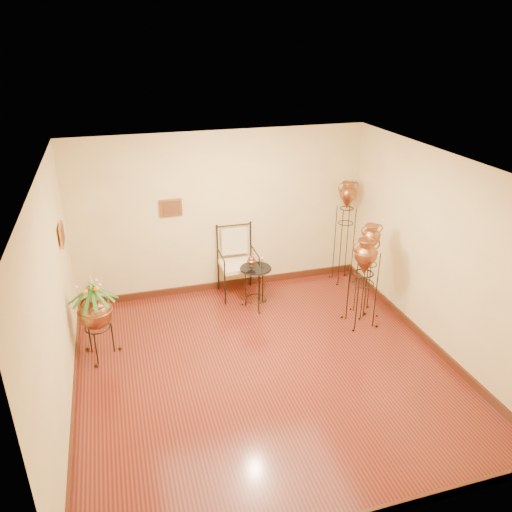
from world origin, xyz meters
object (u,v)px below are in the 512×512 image
object	(u,v)px
amphora_mid	(368,270)
planter_urn	(95,309)
amphora_tall	(345,231)
side_table	(256,287)
armchair	(238,263)

from	to	relation	value
amphora_mid	planter_urn	size ratio (longest dim) A/B	1.16
amphora_tall	amphora_mid	distance (m)	1.22
planter_urn	side_table	distance (m)	2.62
planter_urn	side_table	xyz separation A→B (m)	(2.50, 0.70, -0.38)
amphora_mid	planter_urn	xyz separation A→B (m)	(-4.14, 0.00, -0.04)
amphora_tall	amphora_mid	size ratio (longest dim) A/B	1.21
armchair	amphora_tall	bearing A→B (deg)	0.73
armchair	side_table	size ratio (longest dim) A/B	1.33
amphora_mid	side_table	xyz separation A→B (m)	(-1.64, 0.70, -0.41)
amphora_tall	side_table	world-z (taller)	amphora_tall
amphora_mid	armchair	size ratio (longest dim) A/B	1.29
armchair	amphora_mid	bearing A→B (deg)	-32.82
amphora_mid	amphora_tall	bearing A→B (deg)	82.34
amphora_tall	armchair	distance (m)	2.00
armchair	side_table	xyz separation A→B (m)	(0.16, -0.50, -0.23)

